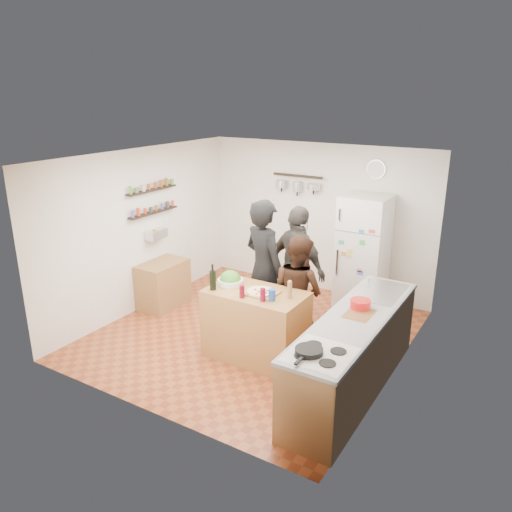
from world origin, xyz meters
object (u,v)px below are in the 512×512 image
Objects in this scene: prep_island at (256,325)px; person_back at (298,268)px; salt_canister at (272,295)px; side_table at (163,284)px; salad_bowl at (230,282)px; fridge at (363,253)px; red_bowl at (360,304)px; counter_run at (353,354)px; wine_bottle at (213,280)px; wall_clock at (376,169)px; person_center at (298,292)px; pepper_mill at (290,291)px; skillet at (309,351)px; person_left at (264,270)px.

prep_island is 0.69× the size of person_back.
salt_canister is 0.17× the size of side_table.
salad_bowl is 0.19× the size of fridge.
side_table is (-3.39, 0.40, -0.60)m from red_bowl.
wine_bottle is at bearing -174.96° from counter_run.
counter_run is at bearing -71.94° from fridge.
salt_canister is at bearing -96.16° from wall_clock.
counter_run is 3.22m from wall_clock.
prep_island is at bearing 79.64° from person_center.
pepper_mill is 1.05m from counter_run.
red_bowl is at bearing -71.06° from fridge.
prep_island is 1.34m from counter_run.
skillet is 0.91× the size of wall_clock.
wine_bottle is (-0.08, -0.27, 0.09)m from salad_bowl.
wall_clock reaches higher than wine_bottle.
prep_island is 6.83× the size of pepper_mill.
salt_canister is (0.80, 0.10, -0.06)m from wine_bottle.
pepper_mill is 0.78× the size of red_bowl.
salad_bowl is at bearing 53.45° from person_center.
salad_bowl is 1.11× the size of wall_clock.
side_table is at bearing 152.76° from wine_bottle.
pepper_mill is 0.87m from person_left.
skillet is (0.94, -1.63, 0.17)m from person_center.
person_back reaches higher than person_center.
salad_bowl is 0.22× the size of person_center.
salad_bowl reaches higher than counter_run.
wine_bottle reaches higher than counter_run.
salad_bowl is at bearing 166.72° from salt_canister.
person_left reaches higher than red_bowl.
wine_bottle is 1.41m from person_back.
pepper_mill is 0.23× the size of side_table.
red_bowl is (1.71, 0.15, 0.03)m from salad_bowl.
person_center is 1.25m from counter_run.
pepper_mill is 0.10× the size of person_back.
salad_bowl is 0.19× the size of person_back.
pepper_mill is 0.67× the size of skillet.
prep_island is 3.74× the size of salad_bowl.
person_left is 1.97m from side_table.
pepper_mill is at bearing 125.63° from skillet.
prep_island is 5.03× the size of wine_bottle.
person_left is (-0.53, 0.71, 0.00)m from salt_canister.
pepper_mill is 2.69m from side_table.
person_center is at bearing -0.75° from side_table.
salt_canister is at bearing 123.72° from person_back.
person_center is 5.16× the size of wall_clock.
person_back is at bearing 139.00° from counter_run.
person_center is (0.72, 0.52, -0.17)m from salad_bowl.
person_left is at bearing 131.78° from skillet.
salt_canister is at bearing 147.82° from person_left.
person_back reaches higher than fridge.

